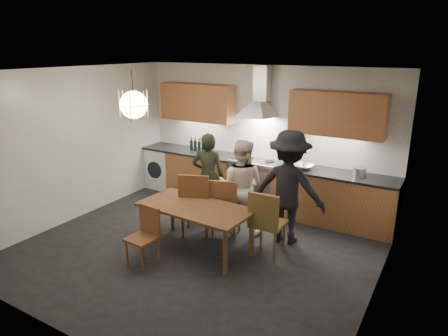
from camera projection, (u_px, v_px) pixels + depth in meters
The scene contains 17 objects.
ground at pixel (197, 249), 6.00m from camera, with size 5.00×5.00×0.00m, color black.
room_shell at pixel (195, 138), 5.50m from camera, with size 5.02×4.52×2.61m.
counter_run at pixel (257, 184), 7.46m from camera, with size 5.00×0.62×0.90m.
range_stove at pixel (255, 184), 7.47m from camera, with size 0.90×0.60×0.92m.
wall_fixtures at pixel (260, 107), 7.15m from camera, with size 4.30×0.54×1.10m.
pendant_lamp at pixel (134, 105), 5.79m from camera, with size 0.43×0.43×0.70m.
dining_table at pixel (195, 211), 5.79m from camera, with size 1.70×0.92×0.70m.
chair_back_left at pixel (195, 200), 6.24m from camera, with size 0.62×0.62×1.05m.
chair_back_mid at pixel (225, 204), 6.23m from camera, with size 0.54×0.54×0.97m.
chair_back_right at pixel (266, 220), 5.61m from camera, with size 0.47×0.47×1.00m.
chair_front at pixel (146, 232), 5.48m from camera, with size 0.40×0.40×0.82m.
person_left at pixel (208, 176), 6.89m from camera, with size 0.56×0.37×1.53m, color black.
person_mid at pixel (241, 187), 6.36m from camera, with size 0.75×0.58×1.54m, color white.
person_right at pixel (289, 188), 6.00m from camera, with size 1.13×0.65×1.75m, color black.
mixing_bowl at pixel (303, 167), 6.82m from camera, with size 0.34×0.34×0.08m, color silver.
stock_pot at pixel (359, 172), 6.42m from camera, with size 0.21×0.21×0.15m, color silver.
wine_bottles at pixel (201, 145), 7.91m from camera, with size 0.54×0.06×0.27m.
Camera 1 is at (3.09, -4.42, 2.91)m, focal length 32.00 mm.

